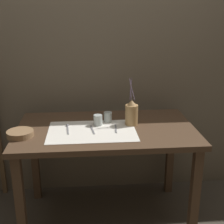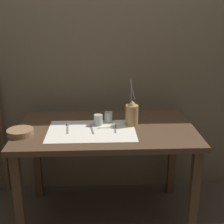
# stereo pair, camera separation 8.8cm
# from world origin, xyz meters

# --- Properties ---
(ground_plane) EXTENTS (12.00, 12.00, 0.00)m
(ground_plane) POSITION_xyz_m (0.00, 0.00, 0.00)
(ground_plane) COLOR #473F35
(stone_wall_back) EXTENTS (7.00, 0.06, 2.40)m
(stone_wall_back) POSITION_xyz_m (0.00, 0.50, 1.20)
(stone_wall_back) COLOR #6B5E4C
(stone_wall_back) RESTS_ON ground_plane
(wooden_table) EXTENTS (1.32, 0.78, 0.79)m
(wooden_table) POSITION_xyz_m (0.00, 0.00, 0.68)
(wooden_table) COLOR #4C3523
(wooden_table) RESTS_ON ground_plane
(linen_cloth) EXTENTS (0.63, 0.43, 0.00)m
(linen_cloth) POSITION_xyz_m (-0.11, -0.07, 0.79)
(linen_cloth) COLOR white
(linen_cloth) RESTS_ON wooden_table
(pitcher_with_flowers) EXTENTS (0.10, 0.10, 0.36)m
(pitcher_with_flowers) POSITION_xyz_m (0.20, 0.04, 0.88)
(pitcher_with_flowers) COLOR #A87F4C
(pitcher_with_flowers) RESTS_ON wooden_table
(wooden_bowl) EXTENTS (0.18, 0.18, 0.04)m
(wooden_bowl) POSITION_xyz_m (-0.60, -0.12, 0.81)
(wooden_bowl) COLOR #8E6B47
(wooden_bowl) RESTS_ON wooden_table
(glass_tumbler_near) EXTENTS (0.07, 0.07, 0.08)m
(glass_tumbler_near) POSITION_xyz_m (-0.06, 0.05, 0.83)
(glass_tumbler_near) COLOR #B7C1BC
(glass_tumbler_near) RESTS_ON wooden_table
(glass_tumbler_far) EXTENTS (0.06, 0.06, 0.08)m
(glass_tumbler_far) POSITION_xyz_m (0.02, 0.12, 0.83)
(glass_tumbler_far) COLOR #B7C1BC
(glass_tumbler_far) RESTS_ON wooden_table
(spoon_inner) EXTENTS (0.03, 0.18, 0.02)m
(spoon_inner) POSITION_xyz_m (-0.28, 0.01, 0.79)
(spoon_inner) COLOR gray
(spoon_inner) RESTS_ON wooden_table
(fork_outer) EXTENTS (0.03, 0.17, 0.00)m
(fork_outer) POSITION_xyz_m (-0.10, -0.05, 0.79)
(fork_outer) COLOR gray
(fork_outer) RESTS_ON wooden_table
(knife_center) EXTENTS (0.02, 0.17, 0.00)m
(knife_center) POSITION_xyz_m (0.07, -0.04, 0.79)
(knife_center) COLOR gray
(knife_center) RESTS_ON wooden_table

